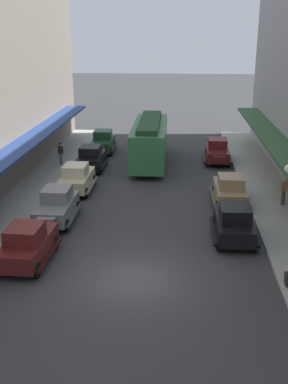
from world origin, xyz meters
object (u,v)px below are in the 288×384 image
Objects in this scene: parked_car_2 at (28,243)px; pedestrian_0 at (284,191)px; parked_car_3 at (103,141)px; parked_car_5 at (217,151)px; parked_car_4 at (57,205)px; fire_hydrant at (12,230)px; streetcar at (150,140)px; parked_car_0 at (230,189)px; parked_car_7 at (91,157)px; parked_car_6 at (234,222)px; pedestrian_2 at (61,153)px; parked_car_1 at (77,177)px.

pedestrian_0 is at bearing 31.65° from parked_car_2.
parked_car_5 is (9.54, -2.55, 0.00)m from parked_car_3.
parked_car_3 is at bearing 89.81° from parked_car_4.
parked_car_2 is 5.24× the size of fire_hydrant.
parked_car_4 is at bearing -109.53° from streetcar.
parked_car_4 is (-9.64, -3.33, 0.00)m from parked_car_0.
parked_car_7 is (-9.61, 6.78, 0.00)m from parked_car_0.
parked_car_3 is at bearing 89.80° from parked_car_7.
pedestrian_0 is (3.39, 4.76, 0.05)m from parked_car_6.
fire_hydrant is (-1.59, -2.64, -0.38)m from parked_car_4.
fire_hydrant is at bearing -174.92° from parked_car_6.
parked_car_7 is at bearing 128.32° from parked_car_6.
parked_car_3 is 5.47m from streetcar.
parked_car_7 is 12.86m from fire_hydrant.
parked_car_7 is at bearing 89.82° from parked_car_4.
parked_car_0 is 2.56× the size of pedestrian_2.
parked_car_0 reaches higher than fire_hydrant.
parked_car_7 is 2.56m from pedestrian_2.
parked_car_5 is 0.44× the size of streetcar.
parked_car_2 is at bearing -104.49° from streetcar.
parked_car_0 and parked_car_7 have the same top height.
fire_hydrant is at bearing -121.04° from parked_car_4.
fire_hydrant is (-5.88, -14.74, -1.34)m from streetcar.
parked_car_1 is 9.87m from parked_car_2.
parked_car_1 is 5.20× the size of fire_hydrant.
parked_car_6 is 2.60× the size of pedestrian_0.
pedestrian_0 is at bearing 13.62° from parked_car_4.
parked_car_5 is (-0.06, 9.54, 0.00)m from parked_car_0.
parked_car_3 is 5.26m from pedestrian_2.
streetcar is (4.24, -3.33, 0.96)m from parked_car_3.
parked_car_1 is 0.99× the size of parked_car_2.
parked_car_2 is at bearing -148.35° from pedestrian_0.
streetcar is 11.74× the size of fire_hydrant.
parked_car_4 is at bearing -166.38° from pedestrian_0.
pedestrian_2 is (-11.78, 12.46, 0.07)m from parked_car_6.
parked_car_0 is 10.20m from parked_car_4.
fire_hydrant is (-1.51, 2.17, -0.38)m from parked_car_2.
parked_car_0 is at bearing 39.96° from parked_car_2.
streetcar reaches higher than parked_car_1.
fire_hydrant is 13.46m from pedestrian_2.
parked_car_7 is at bearing 89.58° from parked_car_2.
parked_car_1 reaches higher than fire_hydrant.
streetcar is at bearing 110.16° from parked_car_6.
pedestrian_0 is 17.01m from pedestrian_2.
parked_car_6 is 5.20× the size of fire_hydrant.
parked_car_6 is 0.44× the size of streetcar.
parked_car_3 is 1.01× the size of parked_car_7.
parked_car_5 is 1.00× the size of parked_car_7.
parked_car_7 is at bearing 82.75° from fire_hydrant.
parked_car_5 is 2.61× the size of pedestrian_0.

